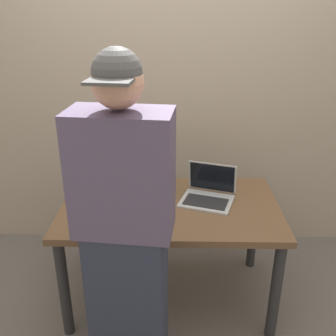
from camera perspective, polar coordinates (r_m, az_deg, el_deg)
name	(u,v)px	position (r m, az deg, el deg)	size (l,w,h in m)	color
ground_plane	(170,294)	(2.83, 0.29, -18.23)	(8.00, 8.00, 0.00)	slate
desk	(170,217)	(2.46, 0.32, -7.34)	(1.36, 0.80, 0.71)	brown
laptop	(208,193)	(2.47, 6.03, -3.67)	(0.39, 0.37, 0.22)	#B7BABC
beer_bottle_brown	(146,179)	(2.50, -3.33, -1.65)	(0.07, 0.07, 0.29)	brown
beer_bottle_amber	(161,171)	(2.56, -0.98, -0.52)	(0.07, 0.07, 0.32)	#333333
beer_bottle_green	(141,173)	(2.56, -4.05, -0.70)	(0.07, 0.07, 0.32)	#472B14
beer_bottle_dark	(163,179)	(2.45, -0.75, -1.63)	(0.06, 0.06, 0.32)	#1E5123
person_figure	(126,238)	(1.81, -6.32, -10.34)	(0.46, 0.33, 1.73)	#2D3347
back_wall	(172,86)	(2.95, 0.56, 12.12)	(6.00, 0.10, 2.60)	tan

